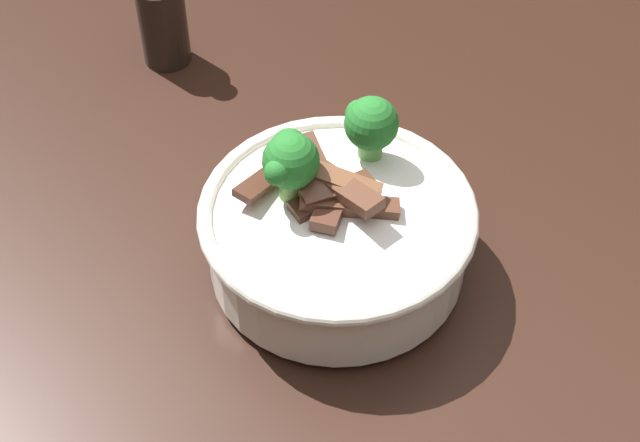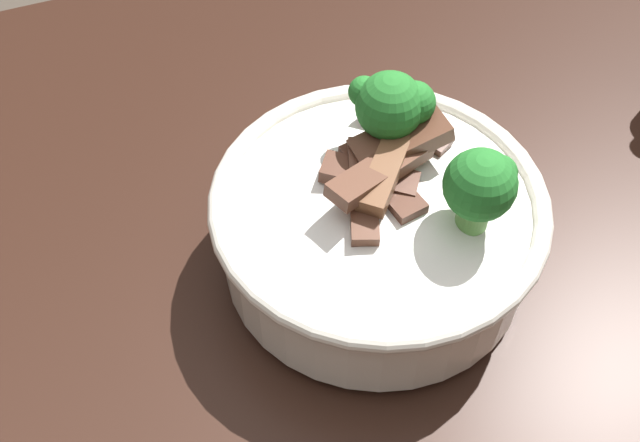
{
  "view_description": "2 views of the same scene",
  "coord_description": "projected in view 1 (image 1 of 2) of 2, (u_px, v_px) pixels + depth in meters",
  "views": [
    {
      "loc": [
        -0.29,
        0.25,
        1.39
      ],
      "look_at": [
        0.14,
        0.09,
        0.88
      ],
      "focal_mm": 52.78,
      "sensor_mm": 36.0,
      "label": 1
    },
    {
      "loc": [
        0.01,
        -0.2,
        1.23
      ],
      "look_at": [
        0.12,
        0.08,
        0.86
      ],
      "focal_mm": 42.43,
      "sensor_mm": 36.0,
      "label": 2
    }
  ],
  "objects": [
    {
      "name": "rice_bowl",
      "position": [
        337.0,
        224.0,
        0.72
      ],
      "size": [
        0.21,
        0.21,
        0.13
      ],
      "color": "silver",
      "rests_on": "dining_table"
    },
    {
      "name": "soy_sauce_bottle",
      "position": [
        162.0,
        14.0,
        0.9
      ],
      "size": [
        0.05,
        0.05,
        0.12
      ],
      "color": "black",
      "rests_on": "dining_table"
    }
  ]
}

